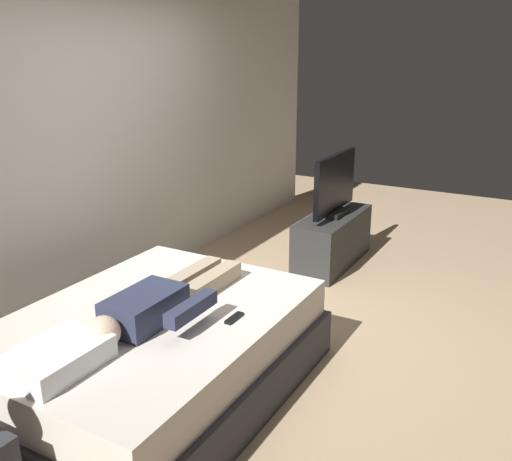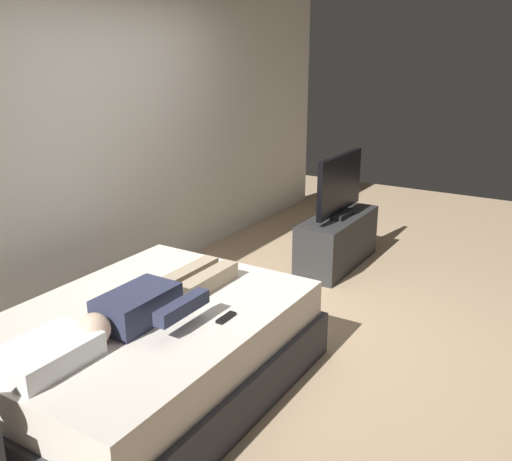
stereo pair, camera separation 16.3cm
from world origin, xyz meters
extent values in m
plane|color=tan|center=(0.00, 0.00, 0.00)|extent=(10.00, 10.00, 0.00)
cube|color=silver|center=(0.40, 1.76, 1.40)|extent=(6.40, 0.10, 2.80)
cube|color=#333338|center=(-1.05, 0.44, 0.15)|extent=(2.02, 1.50, 0.30)
cube|color=silver|center=(-1.05, 0.44, 0.42)|extent=(1.94, 1.42, 0.24)
cube|color=white|center=(-1.74, 0.44, 0.60)|extent=(0.48, 0.34, 0.12)
cube|color=#2D334C|center=(-1.15, 0.39, 0.63)|extent=(0.48, 0.28, 0.18)
sphere|color=beige|center=(-1.48, 0.39, 0.63)|extent=(0.18, 0.18, 0.18)
cube|color=tan|center=(-0.61, 0.31, 0.60)|extent=(0.60, 0.11, 0.11)
cube|color=tan|center=(-0.61, 0.47, 0.60)|extent=(0.60, 0.11, 0.11)
cube|color=#2D334C|center=(-1.09, 0.11, 0.67)|extent=(0.40, 0.08, 0.08)
cube|color=black|center=(-0.87, -0.03, 0.55)|extent=(0.15, 0.04, 0.02)
cube|color=#2D2D2D|center=(1.52, 0.31, 0.25)|extent=(1.10, 0.40, 0.50)
cube|color=black|center=(1.52, 0.31, 0.53)|extent=(0.32, 0.20, 0.05)
cube|color=black|center=(1.52, 0.31, 0.82)|extent=(0.88, 0.05, 0.54)
camera|label=1|loc=(-3.38, -1.59, 2.04)|focal=39.79mm
camera|label=2|loc=(-3.30, -1.73, 2.04)|focal=39.79mm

